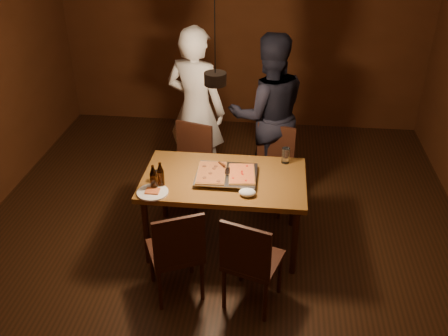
# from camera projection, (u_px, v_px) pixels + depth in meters

# --- Properties ---
(room_shell) EXTENTS (6.00, 6.00, 6.00)m
(room_shell) POSITION_uv_depth(u_px,v_px,m) (216.00, 119.00, 4.15)
(room_shell) COLOR #371C0F
(room_shell) RESTS_ON ground
(dining_table) EXTENTS (1.50, 0.90, 0.75)m
(dining_table) POSITION_uv_depth(u_px,v_px,m) (224.00, 184.00, 4.63)
(dining_table) COLOR brown
(dining_table) RESTS_ON floor
(chair_far_left) EXTENTS (0.52, 0.52, 0.49)m
(chair_far_left) POSITION_uv_depth(u_px,v_px,m) (190.00, 157.00, 5.37)
(chair_far_left) COLOR #38190F
(chair_far_left) RESTS_ON floor
(chair_far_right) EXTENTS (0.53, 0.53, 0.49)m
(chair_far_right) POSITION_uv_depth(u_px,v_px,m) (272.00, 160.00, 5.32)
(chair_far_right) COLOR #38190F
(chair_far_right) RESTS_ON floor
(chair_near_left) EXTENTS (0.56, 0.56, 0.49)m
(chair_near_left) POSITION_uv_depth(u_px,v_px,m) (177.00, 247.00, 4.05)
(chair_near_left) COLOR #38190F
(chair_near_left) RESTS_ON floor
(chair_near_right) EXTENTS (0.53, 0.53, 0.49)m
(chair_near_right) POSITION_uv_depth(u_px,v_px,m) (250.00, 256.00, 3.95)
(chair_near_right) COLOR #38190F
(chair_near_right) RESTS_ON floor
(pizza_tray) EXTENTS (0.56, 0.46, 0.05)m
(pizza_tray) POSITION_uv_depth(u_px,v_px,m) (226.00, 176.00, 4.57)
(pizza_tray) COLOR silver
(pizza_tray) RESTS_ON dining_table
(pizza_meat) EXTENTS (0.28, 0.42, 0.02)m
(pizza_meat) POSITION_uv_depth(u_px,v_px,m) (212.00, 173.00, 4.55)
(pizza_meat) COLOR maroon
(pizza_meat) RESTS_ON pizza_tray
(pizza_cheese) EXTENTS (0.27, 0.39, 0.02)m
(pizza_cheese) POSITION_uv_depth(u_px,v_px,m) (242.00, 174.00, 4.53)
(pizza_cheese) COLOR gold
(pizza_cheese) RESTS_ON pizza_tray
(spatula) EXTENTS (0.21, 0.25, 0.04)m
(spatula) POSITION_uv_depth(u_px,v_px,m) (228.00, 171.00, 4.57)
(spatula) COLOR silver
(spatula) RESTS_ON pizza_tray
(beer_bottle_a) EXTENTS (0.06, 0.06, 0.24)m
(beer_bottle_a) POSITION_uv_depth(u_px,v_px,m) (153.00, 178.00, 4.35)
(beer_bottle_a) COLOR black
(beer_bottle_a) RESTS_ON dining_table
(beer_bottle_b) EXTENTS (0.06, 0.06, 0.24)m
(beer_bottle_b) POSITION_uv_depth(u_px,v_px,m) (161.00, 175.00, 4.40)
(beer_bottle_b) COLOR black
(beer_bottle_b) RESTS_ON dining_table
(water_glass_left) EXTENTS (0.07, 0.07, 0.11)m
(water_glass_left) POSITION_uv_depth(u_px,v_px,m) (157.00, 176.00, 4.50)
(water_glass_left) COLOR silver
(water_glass_left) RESTS_ON dining_table
(water_glass_right) EXTENTS (0.08, 0.08, 0.16)m
(water_glass_right) POSITION_uv_depth(u_px,v_px,m) (286.00, 155.00, 4.79)
(water_glass_right) COLOR silver
(water_glass_right) RESTS_ON dining_table
(plate_slice) EXTENTS (0.28, 0.28, 0.03)m
(plate_slice) POSITION_uv_depth(u_px,v_px,m) (153.00, 192.00, 4.35)
(plate_slice) COLOR white
(plate_slice) RESTS_ON dining_table
(napkin) EXTENTS (0.15, 0.12, 0.06)m
(napkin) POSITION_uv_depth(u_px,v_px,m) (247.00, 192.00, 4.31)
(napkin) COLOR white
(napkin) RESTS_ON dining_table
(diner_white) EXTENTS (0.78, 0.64, 1.86)m
(diner_white) POSITION_uv_depth(u_px,v_px,m) (196.00, 110.00, 5.49)
(diner_white) COLOR silver
(diner_white) RESTS_ON floor
(diner_dark) EXTENTS (1.02, 0.88, 1.81)m
(diner_dark) POSITION_uv_depth(u_px,v_px,m) (268.00, 114.00, 5.45)
(diner_dark) COLOR black
(diner_dark) RESTS_ON floor
(pendant_lamp) EXTENTS (0.18, 0.18, 1.10)m
(pendant_lamp) POSITION_uv_depth(u_px,v_px,m) (215.00, 78.00, 3.97)
(pendant_lamp) COLOR black
(pendant_lamp) RESTS_ON ceiling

